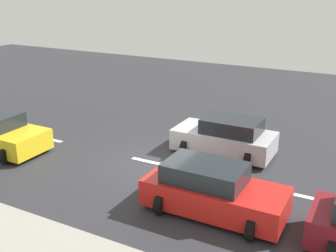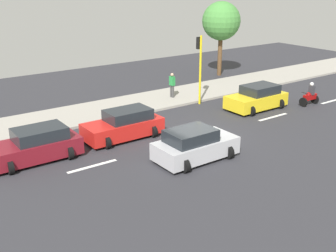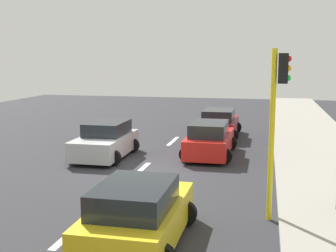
{
  "view_description": "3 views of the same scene",
  "coord_description": "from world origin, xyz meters",
  "px_view_note": "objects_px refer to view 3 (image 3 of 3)",
  "views": [
    {
      "loc": [
        12.31,
        6.94,
        6.46
      ],
      "look_at": [
        -0.04,
        0.34,
        1.57
      ],
      "focal_mm": 44.07,
      "sensor_mm": 36.0,
      "label": 1
    },
    {
      "loc": [
        -16.05,
        13.36,
        8.08
      ],
      "look_at": [
        0.17,
        1.7,
        0.98
      ],
      "focal_mm": 45.44,
      "sensor_mm": 36.0,
      "label": 2
    },
    {
      "loc": [
        4.57,
        -15.68,
        4.3
      ],
      "look_at": [
        0.6,
        2.13,
        1.41
      ],
      "focal_mm": 47.09,
      "sensor_mm": 36.0,
      "label": 3
    }
  ],
  "objects_px": {
    "car_maroon": "(219,124)",
    "car_yellow_cab": "(138,215)",
    "car_silver": "(105,141)",
    "car_red": "(210,140)",
    "traffic_light_corner": "(276,110)"
  },
  "relations": [
    {
      "from": "car_maroon",
      "to": "car_yellow_cab",
      "type": "relative_size",
      "value": 1.03
    },
    {
      "from": "car_silver",
      "to": "traffic_light_corner",
      "type": "xyz_separation_m",
      "value": [
        6.93,
        -5.99,
        2.22
      ]
    },
    {
      "from": "car_yellow_cab",
      "to": "car_red",
      "type": "xyz_separation_m",
      "value": [
        0.44,
        9.5,
        -0.0
      ]
    },
    {
      "from": "car_silver",
      "to": "car_red",
      "type": "bearing_deg",
      "value": 15.75
    },
    {
      "from": "car_maroon",
      "to": "car_yellow_cab",
      "type": "height_order",
      "value": "same"
    },
    {
      "from": "car_red",
      "to": "traffic_light_corner",
      "type": "distance_m",
      "value": 7.98
    },
    {
      "from": "car_maroon",
      "to": "car_silver",
      "type": "bearing_deg",
      "value": -125.48
    },
    {
      "from": "car_silver",
      "to": "car_red",
      "type": "xyz_separation_m",
      "value": [
        4.33,
        1.22,
        0.0
      ]
    },
    {
      "from": "car_maroon",
      "to": "car_silver",
      "type": "relative_size",
      "value": 1.06
    },
    {
      "from": "car_silver",
      "to": "car_maroon",
      "type": "bearing_deg",
      "value": 54.52
    },
    {
      "from": "car_maroon",
      "to": "car_red",
      "type": "relative_size",
      "value": 0.99
    },
    {
      "from": "car_silver",
      "to": "traffic_light_corner",
      "type": "bearing_deg",
      "value": -40.85
    },
    {
      "from": "car_yellow_cab",
      "to": "car_red",
      "type": "distance_m",
      "value": 9.51
    },
    {
      "from": "car_yellow_cab",
      "to": "car_red",
      "type": "bearing_deg",
      "value": 87.38
    },
    {
      "from": "car_silver",
      "to": "car_red",
      "type": "height_order",
      "value": "same"
    }
  ]
}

